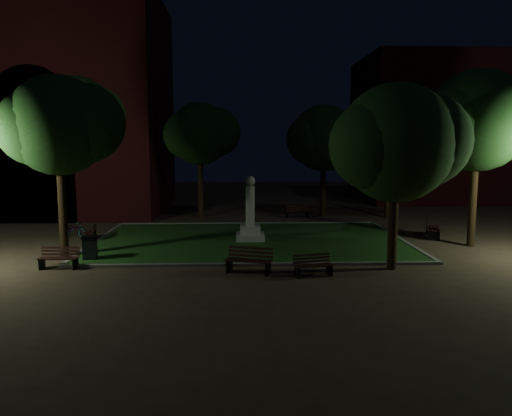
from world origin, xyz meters
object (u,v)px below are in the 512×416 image
at_px(bench_west_near, 59,259).
at_px(trash_bin, 90,248).
at_px(bench_far_side, 298,212).
at_px(monument, 250,222).
at_px(bench_right_side, 431,229).
at_px(bench_near_right, 313,266).
at_px(bench_left_side, 91,233).
at_px(bicycle, 74,229).
at_px(bench_near_left, 249,261).

bearing_deg(bench_west_near, trash_bin, 58.57).
relative_size(bench_west_near, bench_far_side, 0.95).
bearing_deg(monument, bench_right_side, 3.66).
bearing_deg(monument, bench_near_right, -71.84).
xyz_separation_m(monument, trash_bin, (-6.81, -3.92, -0.43)).
bearing_deg(bench_left_side, bench_far_side, 113.85).
height_order(bench_right_side, bicycle, bench_right_side).
bearing_deg(bench_right_side, bench_far_side, 60.44).
height_order(bench_near_right, bench_left_side, bench_left_side).
relative_size(monument, bench_near_left, 1.72).
bearing_deg(bench_west_near, bench_near_left, -5.13).
distance_m(bench_near_right, bicycle, 13.93).
distance_m(bench_far_side, trash_bin, 15.33).
distance_m(bench_near_left, trash_bin, 6.98).
height_order(bench_near_right, trash_bin, trash_bin).
bearing_deg(bench_near_right, bench_near_left, 153.63).
xyz_separation_m(bench_west_near, bench_far_side, (10.93, 12.81, 0.01)).
relative_size(trash_bin, bicycle, 0.67).
xyz_separation_m(bench_right_side, bicycle, (-18.64, 0.80, -0.06)).
bearing_deg(monument, bench_west_near, -145.82).
distance_m(bench_far_side, bicycle, 13.94).
xyz_separation_m(bench_right_side, bench_far_side, (-6.16, 7.01, -0.06)).
bearing_deg(trash_bin, bench_far_side, 48.81).
xyz_separation_m(monument, bench_west_near, (-7.65, -5.19, -0.57)).
distance_m(bench_near_left, bench_far_side, 14.16).
relative_size(bench_far_side, trash_bin, 1.55).
height_order(bench_right_side, trash_bin, trash_bin).
relative_size(bench_left_side, bench_right_side, 0.80).
bearing_deg(bench_west_near, bench_left_side, 95.93).
bearing_deg(bench_far_side, bench_right_side, 124.31).
relative_size(bench_right_side, bench_far_side, 1.18).
bearing_deg(bench_far_side, bench_near_left, 68.80).
bearing_deg(bench_left_side, bench_near_right, 46.78).
bearing_deg(bench_right_side, bench_near_left, 143.99).
distance_m(bench_near_right, trash_bin, 9.39).
xyz_separation_m(bench_west_near, bench_right_side, (17.10, 5.80, 0.08)).
height_order(monument, bicycle, monument).
xyz_separation_m(monument, bicycle, (-9.19, 1.41, -0.55)).
bearing_deg(bench_right_side, trash_bin, 124.68).
height_order(bench_near_left, bicycle, bench_near_left).
xyz_separation_m(bench_left_side, bicycle, (-1.15, 1.02, 0.03)).
relative_size(bench_near_left, trash_bin, 1.77).
relative_size(monument, bicycle, 2.05).
distance_m(bench_left_side, bench_far_side, 13.44).
xyz_separation_m(bench_left_side, trash_bin, (1.23, -4.31, 0.15)).
height_order(monument, bench_near_left, monument).
bearing_deg(bench_near_left, bench_left_side, 158.47).
relative_size(bench_far_side, bicycle, 1.04).
bearing_deg(bench_left_side, bench_right_side, 82.02).
xyz_separation_m(monument, bench_far_side, (3.29, 7.62, -0.55)).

